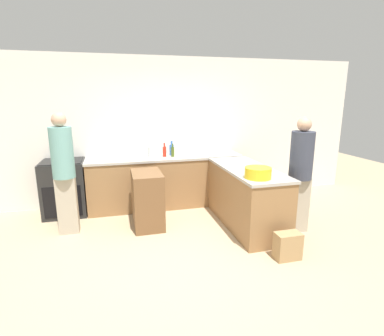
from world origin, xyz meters
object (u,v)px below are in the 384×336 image
person_by_range (64,169)px  person_at_peninsula (300,171)px  island_table (148,199)px  water_bottle_blue (172,150)px  paper_bag (288,246)px  mixing_bowl (258,173)px  olive_oil_bottle (173,152)px  vinegar_bottle_clear (150,152)px  range_oven (65,188)px  hot_sauce_bottle (164,151)px

person_by_range → person_at_peninsula: size_ratio=1.04×
island_table → person_at_peninsula: person_at_peninsula is taller
water_bottle_blue → paper_bag: bearing=-67.1°
island_table → mixing_bowl: 1.76m
person_by_range → olive_oil_bottle: bearing=22.9°
olive_oil_bottle → paper_bag: olive_oil_bottle is taller
vinegar_bottle_clear → person_at_peninsula: size_ratio=0.16×
range_oven → olive_oil_bottle: size_ratio=3.99×
person_at_peninsula → hot_sauce_bottle: bearing=137.7°
person_by_range → person_at_peninsula: bearing=-13.5°
person_at_peninsula → paper_bag: person_at_peninsula is taller
hot_sauce_bottle → paper_bag: (1.15, -2.27, -0.85)m
person_by_range → paper_bag: person_by_range is taller
range_oven → paper_bag: 3.69m
island_table → mixing_bowl: bearing=-34.3°
island_table → vinegar_bottle_clear: vinegar_bottle_clear is taller
range_oven → water_bottle_blue: 1.97m
person_by_range → water_bottle_blue: bearing=26.9°
person_by_range → mixing_bowl: bearing=-21.2°
olive_oil_bottle → person_at_peninsula: person_at_peninsula is taller
range_oven → water_bottle_blue: bearing=2.5°
hot_sauce_bottle → island_table: bearing=-116.9°
water_bottle_blue → person_at_peninsula: 2.30m
vinegar_bottle_clear → person_by_range: size_ratio=0.15×
mixing_bowl → person_by_range: (-2.54, 0.99, -0.03)m
island_table → vinegar_bottle_clear: size_ratio=3.25×
hot_sauce_bottle → paper_bag: bearing=-63.1°
island_table → vinegar_bottle_clear: 0.98m
olive_oil_bottle → person_at_peninsula: size_ratio=0.14×
olive_oil_bottle → paper_bag: 2.58m
vinegar_bottle_clear → paper_bag: size_ratio=0.77×
mixing_bowl → olive_oil_bottle: bearing=115.4°
olive_oil_bottle → person_at_peninsula: (1.59, -1.53, -0.09)m
person_by_range → paper_bag: bearing=-28.6°
mixing_bowl → olive_oil_bottle: olive_oil_bottle is taller
hot_sauce_bottle → person_at_peninsula: 2.34m
water_bottle_blue → paper_bag: 2.71m
olive_oil_bottle → person_at_peninsula: bearing=-43.9°
island_table → paper_bag: island_table is taller
range_oven → olive_oil_bottle: bearing=-2.1°
mixing_bowl → person_by_range: size_ratio=0.20×
mixing_bowl → range_oven: bearing=146.4°
hot_sauce_bottle → person_by_range: person_by_range is taller
vinegar_bottle_clear → hot_sauce_bottle: vinegar_bottle_clear is taller
vinegar_bottle_clear → hot_sauce_bottle: bearing=13.6°
range_oven → paper_bag: bearing=-38.4°
mixing_bowl → person_at_peninsula: person_at_peninsula is taller
paper_bag → person_at_peninsula: bearing=50.2°
olive_oil_bottle → vinegar_bottle_clear: bearing=-177.8°
hot_sauce_bottle → olive_oil_bottle: size_ratio=1.04×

